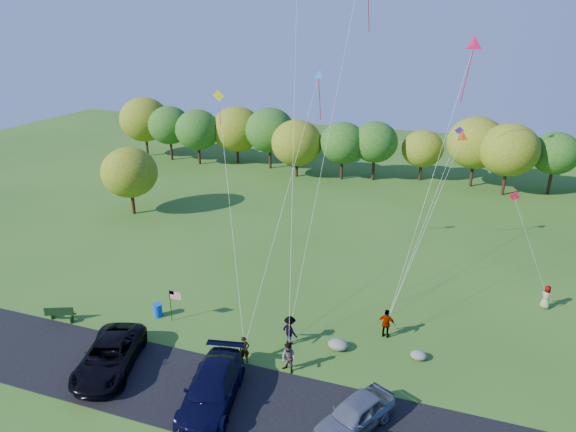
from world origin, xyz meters
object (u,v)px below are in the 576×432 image
Objects in this scene: minivan_dark at (109,356)px; minivan_silver at (355,415)px; trash_barrel at (158,310)px; flyer_e at (546,297)px; park_bench at (60,313)px; flyer_a at (244,350)px; flyer_b at (289,358)px; flyer_d at (386,324)px; minivan_navy at (212,389)px; flyer_c at (290,330)px.

minivan_silver is at bearing -16.76° from minivan_dark.
minivan_silver is 5.14× the size of trash_barrel.
park_bench is at bearing 46.97° from flyer_e.
flyer_b is at bearing -33.73° from flyer_a.
minivan_silver is at bearing 93.02° from flyer_d.
minivan_dark is 16.76m from flyer_d.
park_bench is at bearing 136.28° from minivan_dark.
trash_barrel is at bearing 128.03° from minivan_navy.
minivan_dark is 10.65m from flyer_c.
flyer_c is 18.33m from flyer_e.
flyer_b is at bearing 0.82° from minivan_dark.
minivan_navy is at bearing 99.08° from flyer_c.
park_bench is at bearing 153.00° from minivan_navy.
flyer_c is 15.54m from park_bench.
flyer_e is (17.54, 16.27, -0.11)m from minivan_navy.
minivan_navy is 3.82m from flyer_a.
flyer_d is 12.25m from flyer_e.
flyer_e is at bearing 84.86° from minivan_silver.
park_bench is (-6.38, 3.17, -0.35)m from minivan_dark.
flyer_e is at bearing 15.42° from minivan_dark.
minivan_dark is 1.30× the size of minivan_silver.
flyer_a is 0.86× the size of flyer_d.
flyer_b is at bearing -22.37° from park_bench.
flyer_a is at bearing 7.14° from minivan_dark.
flyer_c is at bearing 19.85° from flyer_a.
trash_barrel is (-7.58, 2.63, -0.38)m from flyer_a.
minivan_navy reaches higher than flyer_a.
flyer_c reaches higher than minivan_dark.
flyer_c is 2.09× the size of trash_barrel.
flyer_d is at bearing 13.16° from minivan_dark.
trash_barrel is (-9.50, 0.03, -0.50)m from flyer_c.
minivan_silver is 2.83× the size of flyer_a.
flyer_d is at bearing 70.36° from flyer_b.
flyer_a is 0.98× the size of flyer_e.
flyer_a reaches higher than minivan_silver.
minivan_dark is at bearing 34.80° from flyer_d.
flyer_c reaches higher than minivan_silver.
minivan_navy is 3.33× the size of flyer_b.
flyer_a is 13.40m from park_bench.
minivan_navy is (6.85, -0.63, 0.05)m from minivan_dark.
flyer_a is at bearing 76.47° from minivan_navy.
flyer_d is at bearing -126.77° from flyer_c.
trash_barrel is at bearing 78.22° from minivan_dark.
park_bench is at bearing -160.40° from minivan_silver.
flyer_d is (5.51, 2.70, 0.01)m from flyer_c.
flyer_b is at bearing -14.30° from trash_barrel.
minivan_dark reaches higher than flyer_a.
minivan_dark is 3.28× the size of flyer_b.
flyer_a is at bearing -174.92° from minivan_silver.
flyer_b is 0.97× the size of flyer_c.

